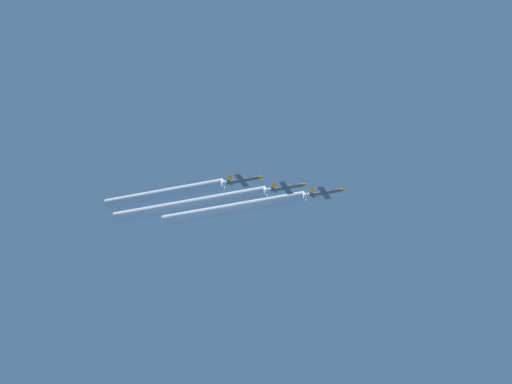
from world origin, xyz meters
TOP-DOWN VIEW (x-y plane):
  - jet_lead at (-9.64, 8.34)m, footprint 7.27×10.59m
  - jet_second_echelon at (-0.05, 0.47)m, footprint 7.27×10.59m
  - jet_third_echelon at (9.27, -8.79)m, footprint 7.27×10.59m
  - smoke_trail_lead at (-9.64, -18.54)m, footprint 2.97×44.02m
  - smoke_trail_second_echelon at (-0.05, -27.86)m, footprint 2.97×46.92m
  - smoke_trail_third_echelon at (9.27, -31.57)m, footprint 2.97×35.80m

SIDE VIEW (x-z plane):
  - smoke_trail_third_echelon at x=9.27m, z-range 193.59..196.55m
  - jet_third_echelon at x=9.27m, z-range 193.82..196.37m
  - smoke_trail_second_echelon at x=-0.05m, z-range 194.38..197.35m
  - jet_second_echelon at x=-0.05m, z-range 194.62..197.16m
  - smoke_trail_lead at x=-9.64m, z-range 196.20..199.16m
  - jet_lead at x=-9.64m, z-range 196.43..198.98m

